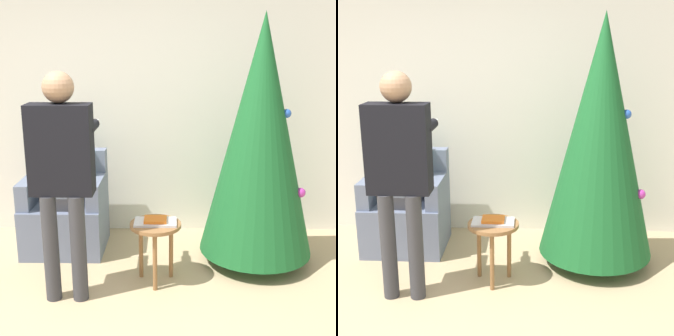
# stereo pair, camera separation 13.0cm
# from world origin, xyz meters

# --- Properties ---
(wall_back) EXTENTS (8.00, 0.06, 2.70)m
(wall_back) POSITION_xyz_m (0.00, 2.23, 1.35)
(wall_back) COLOR silver
(wall_back) RESTS_ON ground_plane
(christmas_tree) EXTENTS (1.00, 1.00, 2.20)m
(christmas_tree) POSITION_xyz_m (1.24, 1.46, 1.16)
(christmas_tree) COLOR brown
(christmas_tree) RESTS_ON ground_plane
(armchair) EXTENTS (0.75, 0.65, 0.93)m
(armchair) POSITION_xyz_m (-0.54, 1.74, 0.35)
(armchair) COLOR slate
(armchair) RESTS_ON ground_plane
(person_seated) EXTENTS (0.36, 0.46, 1.29)m
(person_seated) POSITION_xyz_m (-0.54, 1.72, 0.72)
(person_seated) COLOR #38383D
(person_seated) RESTS_ON ground_plane
(person_standing) EXTENTS (0.48, 0.57, 1.75)m
(person_standing) POSITION_xyz_m (-0.33, 0.84, 1.06)
(person_standing) COLOR #38383D
(person_standing) RESTS_ON ground_plane
(side_stool) EXTENTS (0.42, 0.42, 0.52)m
(side_stool) POSITION_xyz_m (0.35, 1.07, 0.44)
(side_stool) COLOR olive
(side_stool) RESTS_ON ground_plane
(laptop) EXTENTS (0.34, 0.20, 0.02)m
(laptop) POSITION_xyz_m (0.35, 1.07, 0.53)
(laptop) COLOR silver
(laptop) RESTS_ON side_stool
(book) EXTENTS (0.18, 0.15, 0.02)m
(book) POSITION_xyz_m (0.35, 1.07, 0.55)
(book) COLOR orange
(book) RESTS_ON laptop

